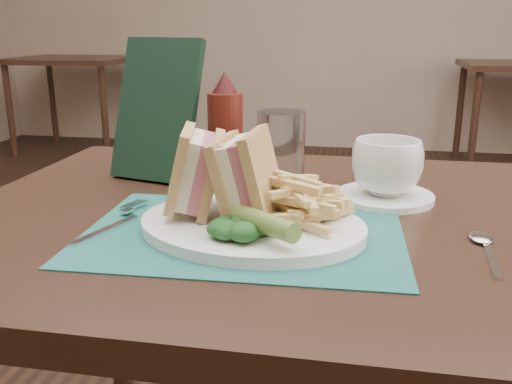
% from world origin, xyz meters
% --- Properties ---
extents(wall_back, '(6.00, 0.00, 6.00)m').
position_xyz_m(wall_back, '(0.00, 3.50, 0.00)').
color(wall_back, gray).
rests_on(wall_back, ground).
extents(table_bg_left, '(0.90, 0.75, 0.75)m').
position_xyz_m(table_bg_left, '(-2.15, 2.99, 0.38)').
color(table_bg_left, black).
rests_on(table_bg_left, ground).
extents(placemat, '(0.42, 0.31, 0.00)m').
position_xyz_m(placemat, '(-0.01, -0.60, 0.75)').
color(placemat, '#1B5951').
rests_on(placemat, table_main).
extents(plate, '(0.34, 0.29, 0.01)m').
position_xyz_m(plate, '(0.00, -0.60, 0.76)').
color(plate, white).
rests_on(plate, placemat).
extents(sandwich_half_a, '(0.10, 0.13, 0.11)m').
position_xyz_m(sandwich_half_a, '(-0.10, -0.57, 0.82)').
color(sandwich_half_a, tan).
rests_on(sandwich_half_a, plate).
extents(sandwich_half_b, '(0.09, 0.12, 0.12)m').
position_xyz_m(sandwich_half_b, '(-0.03, -0.58, 0.82)').
color(sandwich_half_b, tan).
rests_on(sandwich_half_b, plate).
extents(kale_garnish, '(0.11, 0.08, 0.03)m').
position_xyz_m(kale_garnish, '(0.01, -0.66, 0.78)').
color(kale_garnish, '#163D18').
rests_on(kale_garnish, plate).
extents(pickle_spear, '(0.11, 0.10, 0.03)m').
position_xyz_m(pickle_spear, '(0.03, -0.66, 0.79)').
color(pickle_spear, '#546E2A').
rests_on(pickle_spear, plate).
extents(fries_pile, '(0.18, 0.20, 0.06)m').
position_xyz_m(fries_pile, '(0.07, -0.57, 0.80)').
color(fries_pile, tan).
rests_on(fries_pile, plate).
extents(fork, '(0.08, 0.17, 0.01)m').
position_xyz_m(fork, '(-0.18, -0.60, 0.76)').
color(fork, silver).
rests_on(fork, placemat).
extents(spoon, '(0.04, 0.15, 0.01)m').
position_xyz_m(spoon, '(0.29, -0.61, 0.76)').
color(spoon, silver).
rests_on(spoon, table_main).
extents(saucer, '(0.16, 0.16, 0.01)m').
position_xyz_m(saucer, '(0.18, -0.41, 0.76)').
color(saucer, white).
rests_on(saucer, table_main).
extents(coffee_cup, '(0.15, 0.15, 0.09)m').
position_xyz_m(coffee_cup, '(0.18, -0.41, 0.80)').
color(coffee_cup, white).
rests_on(coffee_cup, saucer).
extents(drinking_glass, '(0.08, 0.08, 0.13)m').
position_xyz_m(drinking_glass, '(0.01, -0.40, 0.81)').
color(drinking_glass, silver).
rests_on(drinking_glass, table_main).
extents(ketchup_bottle, '(0.06, 0.06, 0.19)m').
position_xyz_m(ketchup_bottle, '(-0.09, -0.34, 0.84)').
color(ketchup_bottle, '#50150D').
rests_on(ketchup_bottle, table_main).
extents(check_presenter, '(0.17, 0.13, 0.24)m').
position_xyz_m(check_presenter, '(-0.21, -0.35, 0.87)').
color(check_presenter, black).
rests_on(check_presenter, table_main).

